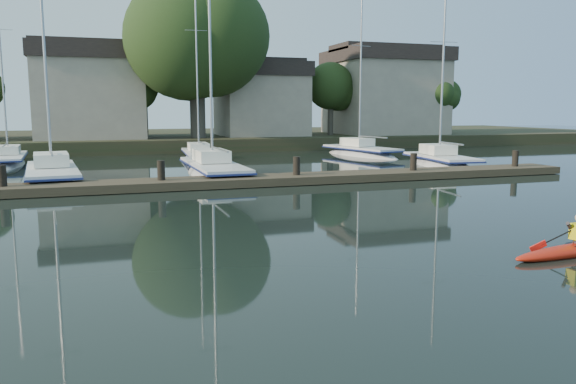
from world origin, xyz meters
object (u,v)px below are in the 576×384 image
object	(u,v)px
sailboat_4	(440,170)
sailboat_5	(9,167)
sailboat_6	(199,162)
dock	(232,181)
sailboat_2	(214,180)
sailboat_7	(361,158)
sailboat_1	(53,186)

from	to	relation	value
sailboat_4	sailboat_5	world-z (taller)	sailboat_5
sailboat_6	sailboat_4	bearing A→B (deg)	-30.55
dock	sailboat_4	distance (m)	14.12
sailboat_2	sailboat_7	size ratio (longest dim) A/B	1.20
sailboat_5	sailboat_7	xyz separation A→B (m)	(22.96, -1.14, -0.03)
sailboat_1	sailboat_7	size ratio (longest dim) A/B	1.11
sailboat_7	dock	bearing A→B (deg)	-145.88
sailboat_2	sailboat_4	world-z (taller)	sailboat_2
sailboat_2	sailboat_7	distance (m)	15.06
dock	sailboat_1	distance (m)	8.62
sailboat_1	sailboat_2	world-z (taller)	sailboat_2
sailboat_4	sailboat_2	bearing A→B (deg)	-171.15
sailboat_1	sailboat_7	xyz separation A→B (m)	(19.78, 8.38, 0.00)
sailboat_1	sailboat_7	distance (m)	21.48
sailboat_5	sailboat_6	xyz separation A→B (m)	(11.48, -0.68, 0.01)
sailboat_1	dock	bearing A→B (deg)	-34.22
dock	sailboat_7	bearing A→B (deg)	45.67
sailboat_6	sailboat_5	bearing A→B (deg)	-179.78
sailboat_2	sailboat_7	world-z (taller)	sailboat_2
sailboat_2	sailboat_6	xyz separation A→B (m)	(0.80, 9.17, 0.03)
dock	sailboat_1	bearing A→B (deg)	151.36
sailboat_1	sailboat_6	size ratio (longest dim) A/B	1.04
sailboat_1	sailboat_5	bearing A→B (deg)	102.91
sailboat_1	sailboat_4	world-z (taller)	sailboat_1
sailboat_1	sailboat_2	bearing A→B (deg)	-8.08
sailboat_1	sailboat_2	xyz separation A→B (m)	(7.49, -0.33, 0.00)
sailboat_1	sailboat_6	xyz separation A→B (m)	(8.29, 8.84, 0.04)
dock	sailboat_4	size ratio (longest dim) A/B	2.74
sailboat_5	sailboat_6	world-z (taller)	sailboat_6
sailboat_1	sailboat_5	distance (m)	10.04
dock	sailboat_7	world-z (taller)	sailboat_7
sailboat_4	sailboat_5	xyz separation A→B (m)	(-24.16, 9.30, 0.03)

